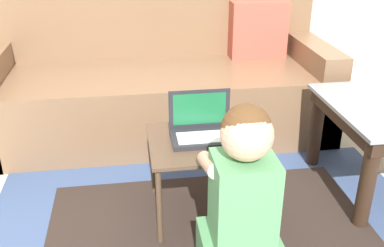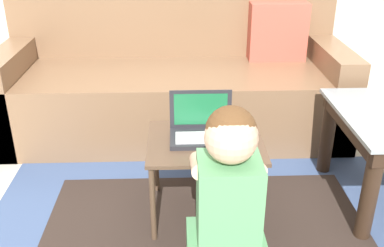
{
  "view_description": "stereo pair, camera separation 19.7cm",
  "coord_description": "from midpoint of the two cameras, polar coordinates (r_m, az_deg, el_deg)",
  "views": [
    {
      "loc": [
        -0.21,
        -1.53,
        1.28
      ],
      "look_at": [
        0.06,
        0.23,
        0.44
      ],
      "focal_mm": 42.0,
      "sensor_mm": 36.0,
      "label": 1
    },
    {
      "loc": [
        -0.01,
        -1.55,
        1.28
      ],
      "look_at": [
        0.06,
        0.23,
        0.44
      ],
      "focal_mm": 42.0,
      "sensor_mm": 36.0,
      "label": 2
    }
  ],
  "objects": [
    {
      "name": "laptop_desk",
      "position": [
        1.98,
        -1.04,
        -3.35
      ],
      "size": [
        0.5,
        0.43,
        0.38
      ],
      "color": "#4C3828",
      "rests_on": "ground_plane"
    },
    {
      "name": "ground_plane",
      "position": [
        2.01,
        -3.52,
        -14.56
      ],
      "size": [
        16.0,
        16.0,
        0.0
      ],
      "primitive_type": "plane",
      "color": "beige"
    },
    {
      "name": "area_rug",
      "position": [
        1.99,
        -0.11,
        -14.88
      ],
      "size": [
        1.99,
        1.44,
        0.01
      ],
      "color": "#3D517A",
      "rests_on": "ground_plane"
    },
    {
      "name": "person_seated",
      "position": [
        1.63,
        2.91,
        -10.78
      ],
      "size": [
        0.29,
        0.38,
        0.73
      ],
      "color": "#518E5B",
      "rests_on": "ground_plane"
    },
    {
      "name": "computer_mouse",
      "position": [
        1.99,
        4.04,
        -1.22
      ],
      "size": [
        0.07,
        0.1,
        0.04
      ],
      "color": "#B2B7C1",
      "rests_on": "laptop_desk"
    },
    {
      "name": "laptop",
      "position": [
        1.96,
        -1.62,
        -0.94
      ],
      "size": [
        0.28,
        0.19,
        0.2
      ],
      "color": "#232328",
      "rests_on": "laptop_desk"
    },
    {
      "name": "couch",
      "position": [
        2.85,
        -6.13,
        5.12
      ],
      "size": [
        2.08,
        0.82,
        0.93
      ],
      "color": "brown",
      "rests_on": "ground_plane"
    }
  ]
}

